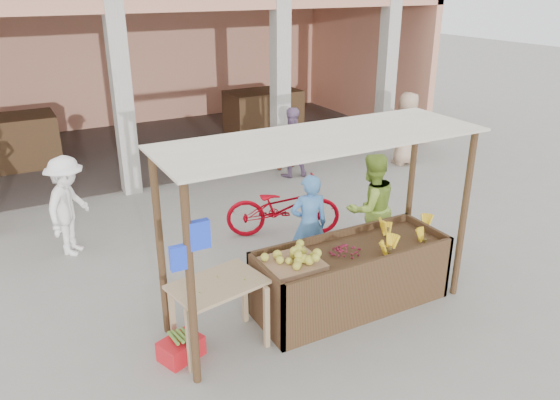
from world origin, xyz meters
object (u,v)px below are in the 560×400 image
vendor_green (371,205)px  motorcycle (283,206)px  side_table (218,294)px  red_crate (181,348)px  fruit_stall (351,279)px  vendor_blue (309,222)px

vendor_green → motorcycle: (-0.74, 1.40, -0.38)m
side_table → red_crate: size_ratio=2.47×
fruit_stall → vendor_blue: (-0.03, 1.04, 0.42)m
vendor_blue → motorcycle: vendor_blue is taller
vendor_green → motorcycle: size_ratio=0.90×
fruit_stall → vendor_blue: bearing=91.6°
red_crate → vendor_green: bearing=-5.4°
motorcycle → side_table: bearing=161.3°
side_table → vendor_blue: 2.11m
red_crate → vendor_green: (3.37, 0.93, 0.78)m
vendor_blue → red_crate: bearing=38.1°
fruit_stall → side_table: 1.90m
vendor_blue → motorcycle: 1.37m
red_crate → vendor_blue: size_ratio=0.29×
motorcycle → fruit_stall: bearing=-162.4°
red_crate → vendor_blue: (2.34, 1.02, 0.70)m
side_table → vendor_blue: (1.85, 1.01, 0.11)m
fruit_stall → red_crate: size_ratio=5.51×
side_table → fruit_stall: bearing=-11.8°
vendor_blue → motorcycle: (0.29, 1.31, -0.29)m
vendor_blue → vendor_green: (1.03, -0.09, 0.09)m
vendor_green → motorcycle: vendor_green is taller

